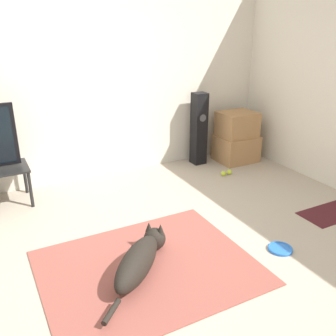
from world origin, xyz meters
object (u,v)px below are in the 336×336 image
Objects in this scene: cardboard_box_upper at (237,124)px; floor_speaker at (199,129)px; frisbee at (280,249)px; tennis_ball_near_speaker at (223,173)px; dog at (140,259)px; cardboard_box_lower at (236,148)px; tennis_ball_by_boxes at (229,172)px.

floor_speaker is at bearing 163.71° from cardboard_box_upper.
cardboard_box_upper reaches higher than frisbee.
floor_speaker is 0.74m from tennis_ball_near_speaker.
cardboard_box_upper is at bearing 37.65° from dog.
cardboard_box_upper is 0.82m from tennis_ball_near_speaker.
cardboard_box_lower is 0.58m from tennis_ball_by_boxes.
cardboard_box_upper is (0.00, 0.01, 0.36)m from cardboard_box_lower.
cardboard_box_upper reaches higher than cardboard_box_lower.
tennis_ball_near_speaker is (-0.50, -0.40, -0.15)m from cardboard_box_lower.
frisbee is 0.44× the size of cardboard_box_upper.
floor_speaker is 15.22× the size of tennis_ball_by_boxes.
cardboard_box_upper reaches higher than tennis_ball_by_boxes.
tennis_ball_near_speaker reaches higher than frisbee.
tennis_ball_near_speaker is (0.55, 1.64, 0.02)m from frisbee.
cardboard_box_lower reaches higher than tennis_ball_by_boxes.
floor_speaker is at bearing 93.95° from tennis_ball_near_speaker.
frisbee is at bearing -103.08° from floor_speaker.
tennis_ball_by_boxes is (-0.40, -0.41, -0.51)m from cardboard_box_upper.
dog is at bearing -142.35° from cardboard_box_upper.
tennis_ball_near_speaker is (0.04, -0.57, -0.47)m from floor_speaker.
cardboard_box_upper is 0.56m from floor_speaker.
frisbee is 3.32× the size of tennis_ball_near_speaker.
floor_speaker is (-0.54, 0.17, 0.32)m from cardboard_box_lower.
tennis_ball_by_boxes is (0.14, -0.56, -0.47)m from floor_speaker.
dog is 2.92m from cardboard_box_upper.
cardboard_box_lower reaches higher than tennis_ball_near_speaker.
frisbee is at bearing -117.14° from cardboard_box_upper.
cardboard_box_upper is 7.58× the size of tennis_ball_near_speaker.
tennis_ball_by_boxes is at bearing -134.54° from cardboard_box_upper.
dog is 3.75× the size of frisbee.
tennis_ball_near_speaker is at bearing -176.52° from tennis_ball_by_boxes.
floor_speaker is 0.75m from tennis_ball_by_boxes.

